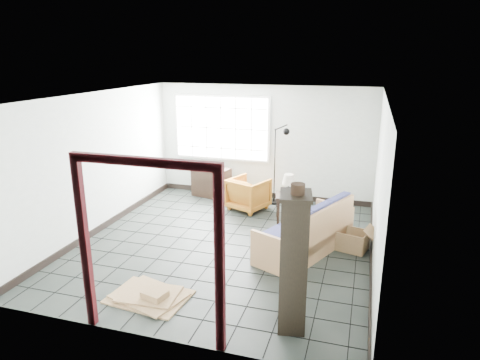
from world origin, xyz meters
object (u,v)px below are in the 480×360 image
(armchair, at_px, (248,192))
(side_table, at_px, (288,199))
(tall_shelf, at_px, (293,262))
(futon_sofa, at_px, (309,235))

(armchair, xyz_separation_m, side_table, (0.95, -0.42, 0.07))
(side_table, relative_size, tall_shelf, 0.35)
(futon_sofa, height_order, side_table, futon_sofa)
(futon_sofa, height_order, armchair, futon_sofa)
(futon_sofa, distance_m, armchair, 2.34)
(futon_sofa, distance_m, tall_shelf, 2.20)
(armchair, relative_size, side_table, 1.28)
(futon_sofa, bearing_deg, side_table, 138.29)
(futon_sofa, relative_size, side_table, 3.58)
(armchair, distance_m, side_table, 1.04)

